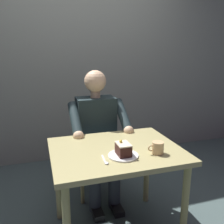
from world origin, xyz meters
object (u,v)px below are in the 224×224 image
dining_table (116,160)px  seated_person (98,134)px  chair (94,142)px  cake_slice (123,149)px  coffee_cup (158,148)px  dessert_spoon (105,161)px

dining_table → seated_person: (0.00, -0.53, 0.02)m
chair → cake_slice: chair is taller
dining_table → cake_slice: (-0.01, 0.14, 0.15)m
coffee_cup → dessert_spoon: coffee_cup is taller
seated_person → cake_slice: seated_person is taller
seated_person → coffee_cup: bearing=109.3°
chair → seated_person: seated_person is taller
dining_table → seated_person: seated_person is taller
dining_table → coffee_cup: (-0.25, 0.17, 0.14)m
dessert_spoon → seated_person: bearing=-100.5°
chair → seated_person: 0.23m
dining_table → dessert_spoon: 0.25m
dining_table → seated_person: 0.53m
chair → coffee_cup: 0.95m
coffee_cup → seated_person: bearing=-70.7°
cake_slice → chair: bearing=-89.5°
chair → seated_person: bearing=90.0°
seated_person → chair: bearing=-90.0°
dining_table → seated_person: size_ratio=0.76×
dining_table → chair: 0.72m
cake_slice → dessert_spoon: 0.15m
seated_person → coffee_cup: 0.76m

